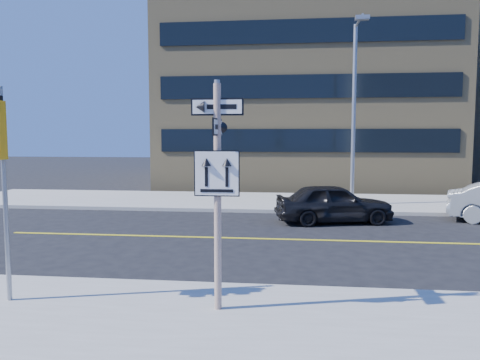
# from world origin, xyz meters

# --- Properties ---
(ground) EXTENTS (120.00, 120.00, 0.00)m
(ground) POSITION_xyz_m (0.00, 0.00, 0.00)
(ground) COLOR black
(ground) RESTS_ON ground
(sign_pole) EXTENTS (0.92, 0.92, 4.06)m
(sign_pole) POSITION_xyz_m (0.00, -2.51, 2.44)
(sign_pole) COLOR silver
(sign_pole) RESTS_ON near_sidewalk
(parked_car_a) EXTENTS (2.63, 4.61, 1.48)m
(parked_car_a) POSITION_xyz_m (2.85, 7.11, 0.74)
(parked_car_a) COLOR black
(parked_car_a) RESTS_ON ground
(streetlight_a) EXTENTS (0.55, 2.25, 8.00)m
(streetlight_a) POSITION_xyz_m (4.00, 10.76, 4.76)
(streetlight_a) COLOR gray
(streetlight_a) RESTS_ON far_sidewalk
(building_brick) EXTENTS (18.00, 18.00, 18.00)m
(building_brick) POSITION_xyz_m (2.00, 25.00, 9.00)
(building_brick) COLOR tan
(building_brick) RESTS_ON ground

